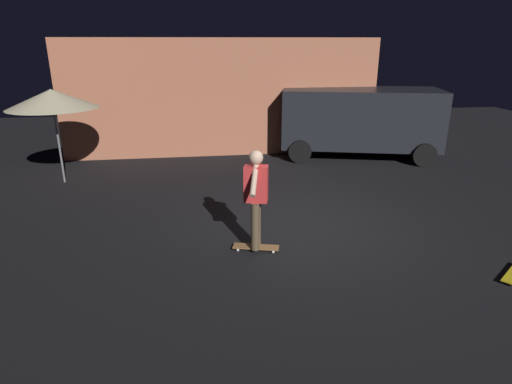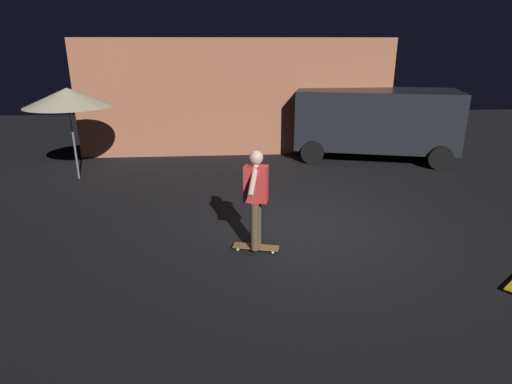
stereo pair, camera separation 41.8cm
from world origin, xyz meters
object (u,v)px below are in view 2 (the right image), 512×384
skateboard_ridden (256,247)px  skater (256,193)px  parked_van (375,120)px  patio_umbrella (68,97)px

skateboard_ridden → skater: size_ratio=0.48×
skateboard_ridden → skater: bearing=90.0°
parked_van → skateboard_ridden: size_ratio=6.12×
skateboard_ridden → skater: 0.98m
patio_umbrella → skater: patio_umbrella is taller
parked_van → patio_umbrella: size_ratio=2.14×
skateboard_ridden → skater: skater is taller
parked_van → patio_umbrella: bearing=-169.8°
skater → patio_umbrella: bearing=134.3°
parked_van → skateboard_ridden: parked_van is taller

